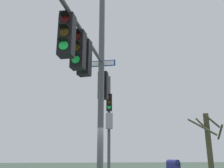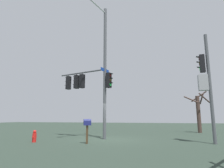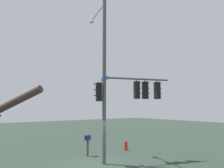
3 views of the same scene
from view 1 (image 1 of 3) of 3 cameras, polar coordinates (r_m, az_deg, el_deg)
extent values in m
cylinder|color=#4C4F54|center=(9.48, -2.51, 4.93)|extent=(0.23, 0.23, 9.99)
cylinder|color=#4C4F54|center=(7.57, -6.41, 11.16)|extent=(1.43, 4.22, 0.12)
cube|color=black|center=(7.32, -6.46, 6.11)|extent=(0.45, 0.41, 1.10)
cylinder|color=#2F0403|center=(7.32, -6.86, 9.04)|extent=(0.22, 0.11, 0.22)
cube|color=black|center=(7.31, -7.05, 10.13)|extent=(0.25, 0.23, 0.06)
cylinder|color=#352504|center=(7.18, -6.95, 6.58)|extent=(0.22, 0.11, 0.22)
cube|color=black|center=(7.16, -7.14, 7.69)|extent=(0.25, 0.23, 0.06)
cylinder|color=#19D147|center=(7.06, -7.04, 4.04)|extent=(0.22, 0.11, 0.22)
cube|color=black|center=(7.03, -7.24, 5.16)|extent=(0.25, 0.23, 0.06)
cylinder|color=#4C4F54|center=(7.58, -6.31, 10.49)|extent=(0.04, 0.04, 0.15)
cube|color=black|center=(6.81, -7.93, 7.92)|extent=(0.44, 0.40, 1.10)
cylinder|color=#2F0403|center=(6.82, -8.31, 11.08)|extent=(0.22, 0.10, 0.22)
cube|color=black|center=(6.81, -8.49, 12.25)|extent=(0.25, 0.22, 0.06)
cylinder|color=#352504|center=(6.67, -8.42, 8.48)|extent=(0.22, 0.10, 0.22)
cube|color=black|center=(6.66, -8.61, 9.68)|extent=(0.25, 0.22, 0.06)
cylinder|color=#19D147|center=(6.54, -8.55, 5.77)|extent=(0.22, 0.10, 0.22)
cube|color=black|center=(6.52, -8.74, 6.98)|extent=(0.25, 0.22, 0.06)
cylinder|color=#4C4F54|center=(7.09, -7.73, 12.54)|extent=(0.04, 0.04, 0.15)
cube|color=black|center=(6.08, -10.59, 11.17)|extent=(0.43, 0.39, 1.10)
cylinder|color=#2F0403|center=(6.10, -10.96, 14.70)|extent=(0.22, 0.09, 0.22)
cube|color=black|center=(6.11, -11.15, 16.01)|extent=(0.25, 0.21, 0.06)
cylinder|color=#352504|center=(5.94, -11.14, 11.87)|extent=(0.22, 0.09, 0.22)
cube|color=black|center=(5.93, -11.33, 13.23)|extent=(0.25, 0.21, 0.06)
cylinder|color=#19D147|center=(5.79, -11.32, 8.90)|extent=(0.22, 0.09, 0.22)
cube|color=black|center=(5.78, -11.52, 10.28)|extent=(0.25, 0.21, 0.06)
cylinder|color=#4C4F54|center=(6.38, -10.29, 16.16)|extent=(0.04, 0.04, 0.15)
cube|color=black|center=(9.53, -2.10, -0.37)|extent=(0.44, 0.40, 1.10)
cylinder|color=#2F0403|center=(9.78, -1.84, 1.29)|extent=(0.22, 0.10, 0.22)
cube|color=black|center=(9.88, -1.73, 1.83)|extent=(0.25, 0.22, 0.06)
cylinder|color=#352504|center=(9.68, -1.86, -0.63)|extent=(0.22, 0.10, 0.22)
cube|color=black|center=(9.78, -1.74, -0.07)|extent=(0.25, 0.22, 0.06)
cylinder|color=#19D147|center=(9.60, -1.88, -2.58)|extent=(0.22, 0.10, 0.22)
cube|color=black|center=(9.70, -1.76, -2.00)|extent=(0.25, 0.22, 0.06)
cube|color=navy|center=(9.47, -2.51, 4.84)|extent=(1.06, 0.35, 0.24)
cube|color=white|center=(9.45, -2.53, 4.87)|extent=(0.96, 0.30, 0.18)
cylinder|color=#4C4F54|center=(15.83, -0.72, -9.80)|extent=(0.19, 0.19, 6.68)
cube|color=#99999E|center=(15.50, -0.67, -8.70)|extent=(0.47, 0.56, 0.96)
cube|color=black|center=(15.75, -0.66, -4.36)|extent=(0.40, 0.36, 1.10)
cylinder|color=#2F0403|center=(15.66, -0.70, -3.02)|extent=(0.22, 0.07, 0.22)
cube|color=black|center=(15.62, -0.71, -2.53)|extent=(0.23, 0.19, 0.06)
cylinder|color=#352504|center=(15.59, -0.70, -4.24)|extent=(0.22, 0.07, 0.22)
cube|color=black|center=(15.54, -0.72, -3.75)|extent=(0.23, 0.19, 0.06)
cylinder|color=#19D147|center=(15.52, -0.70, -5.46)|extent=(0.22, 0.07, 0.22)
cube|color=black|center=(15.47, -0.72, -4.98)|extent=(0.23, 0.19, 0.06)
cube|color=navy|center=(8.98, 14.24, -18.38)|extent=(0.41, 0.50, 0.24)
cylinder|color=navy|center=(8.98, 14.19, -17.62)|extent=(0.41, 0.50, 0.24)
cylinder|color=#46442C|center=(18.03, 21.85, -13.25)|extent=(0.37, 0.37, 4.31)
cylinder|color=#46442C|center=(17.76, 20.48, -8.97)|extent=(0.55, 0.98, 1.03)
cylinder|color=#46442C|center=(18.23, 24.11, -10.31)|extent=(0.64, 1.64, 0.91)
cylinder|color=#46442C|center=(17.70, 22.36, -7.93)|extent=(1.21, 0.29, 0.97)
cylinder|color=#46442C|center=(17.26, 20.41, -9.43)|extent=(1.36, 1.48, 1.26)
camera|label=2|loc=(18.43, 42.86, -12.22)|focal=30.00mm
camera|label=3|loc=(20.17, -39.50, -7.57)|focal=37.85mm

